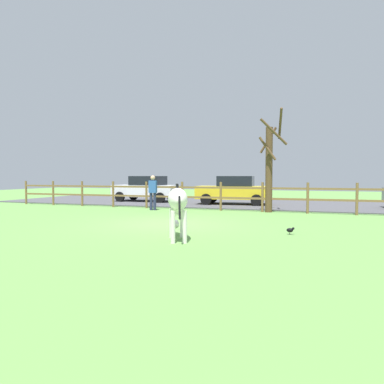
# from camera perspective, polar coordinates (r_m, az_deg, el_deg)

# --- Properties ---
(ground_plane) EXTENTS (60.00, 60.00, 0.00)m
(ground_plane) POSITION_cam_1_polar(r_m,az_deg,el_deg) (12.14, -4.11, -5.05)
(ground_plane) COLOR #5B8C42
(parking_asphalt) EXTENTS (28.00, 7.40, 0.05)m
(parking_asphalt) POSITION_cam_1_polar(r_m,az_deg,el_deg) (20.94, 6.21, -1.79)
(parking_asphalt) COLOR #47474C
(parking_asphalt) RESTS_ON ground_plane
(paddock_fence) EXTENTS (21.29, 0.11, 1.33)m
(paddock_fence) POSITION_cam_1_polar(r_m,az_deg,el_deg) (16.87, 1.47, -0.33)
(paddock_fence) COLOR brown
(paddock_fence) RESTS_ON ground_plane
(bare_tree) EXTENTS (1.30, 1.44, 4.54)m
(bare_tree) POSITION_cam_1_polar(r_m,az_deg,el_deg) (16.16, 12.31, 4.31)
(bare_tree) COLOR #513A23
(bare_tree) RESTS_ON ground_plane
(zebra) EXTENTS (1.08, 1.80, 1.41)m
(zebra) POSITION_cam_1_polar(r_m,az_deg,el_deg) (8.96, -2.33, -1.80)
(zebra) COLOR white
(zebra) RESTS_ON ground_plane
(crow_on_grass) EXTENTS (0.21, 0.10, 0.20)m
(crow_on_grass) POSITION_cam_1_polar(r_m,az_deg,el_deg) (10.20, 15.46, -5.88)
(crow_on_grass) COLOR black
(crow_on_grass) RESTS_ON ground_plane
(parked_car_white) EXTENTS (4.00, 1.88, 1.56)m
(parked_car_white) POSITION_cam_1_polar(r_m,az_deg,el_deg) (22.18, -7.28, 0.57)
(parked_car_white) COLOR white
(parked_car_white) RESTS_ON parking_asphalt
(parked_car_yellow) EXTENTS (4.13, 2.15, 1.56)m
(parked_car_yellow) POSITION_cam_1_polar(r_m,az_deg,el_deg) (19.87, 6.71, 0.34)
(parked_car_yellow) COLOR yellow
(parked_car_yellow) RESTS_ON parking_asphalt
(visitor_near_fence) EXTENTS (0.39, 0.26, 1.64)m
(visitor_near_fence) POSITION_cam_1_polar(r_m,az_deg,el_deg) (16.87, -6.29, 0.17)
(visitor_near_fence) COLOR #232847
(visitor_near_fence) RESTS_ON ground_plane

